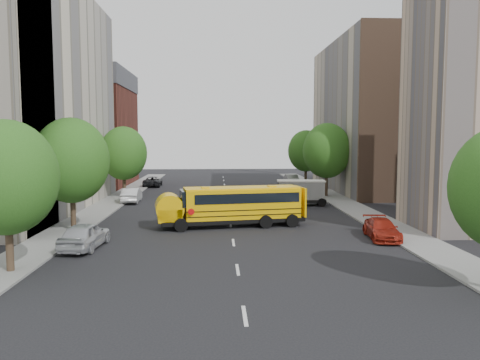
{
  "coord_description": "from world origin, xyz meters",
  "views": [
    {
      "loc": [
        -0.99,
        -36.63,
        6.55
      ],
      "look_at": [
        0.9,
        2.0,
        3.0
      ],
      "focal_mm": 35.0,
      "sensor_mm": 36.0,
      "label": 1
    }
  ],
  "objects": [
    {
      "name": "street_tree_5",
      "position": [
        11.0,
        26.0,
        4.7
      ],
      "size": [
        4.86,
        4.86,
        7.51
      ],
      "color": "#38281C",
      "rests_on": "ground"
    },
    {
      "name": "building_left_cream",
      "position": [
        -18.0,
        6.0,
        10.0
      ],
      "size": [
        10.0,
        26.0,
        20.0
      ],
      "primitive_type": "cube",
      "color": "beige",
      "rests_on": "ground"
    },
    {
      "name": "sidewalk_left",
      "position": [
        -11.5,
        5.0,
        0.06
      ],
      "size": [
        3.0,
        80.0,
        0.12
      ],
      "primitive_type": "cube",
      "color": "slate",
      "rests_on": "ground"
    },
    {
      "name": "street_tree_4",
      "position": [
        11.0,
        14.0,
        5.08
      ],
      "size": [
        5.25,
        5.25,
        8.1
      ],
      "color": "#38281C",
      "rests_on": "ground"
    },
    {
      "name": "parked_car_4",
      "position": [
        9.6,
        15.35,
        0.73
      ],
      "size": [
        2.12,
        4.44,
        1.46
      ],
      "primitive_type": "imported",
      "rotation": [
        0.0,
        0.0,
        0.09
      ],
      "color": "#35395D",
      "rests_on": "ground"
    },
    {
      "name": "sidewalk_right",
      "position": [
        11.5,
        5.0,
        0.06
      ],
      "size": [
        3.0,
        80.0,
        0.12
      ],
      "primitive_type": "cube",
      "color": "slate",
      "rests_on": "ground"
    },
    {
      "name": "parked_car_3",
      "position": [
        9.6,
        -7.39,
        0.64
      ],
      "size": [
        2.22,
        4.57,
        1.28
      ],
      "primitive_type": "imported",
      "rotation": [
        0.0,
        0.0,
        -0.1
      ],
      "color": "maroon",
      "rests_on": "ground"
    },
    {
      "name": "school_bus",
      "position": [
        0.03,
        -2.66,
        1.65
      ],
      "size": [
        10.75,
        4.1,
        2.96
      ],
      "rotation": [
        0.0,
        0.0,
        0.17
      ],
      "color": "black",
      "rests_on": "ground"
    },
    {
      "name": "parked_car_2",
      "position": [
        -9.6,
        25.96,
        0.67
      ],
      "size": [
        2.29,
        4.82,
        1.33
      ],
      "primitive_type": "imported",
      "rotation": [
        0.0,
        0.0,
        3.16
      ],
      "color": "black",
      "rests_on": "ground"
    },
    {
      "name": "building_left_redbrick",
      "position": [
        -18.0,
        28.0,
        6.5
      ],
      "size": [
        10.0,
        15.0,
        13.0
      ],
      "primitive_type": "cube",
      "color": "maroon",
      "rests_on": "ground"
    },
    {
      "name": "lane_markings",
      "position": [
        0.0,
        10.0,
        0.01
      ],
      "size": [
        0.15,
        64.0,
        0.01
      ],
      "primitive_type": "cube",
      "color": "silver",
      "rests_on": "ground"
    },
    {
      "name": "tower_crane",
      "position": [
        30.25,
        28.0,
        24.48
      ],
      "size": [
        28.5,
        1.2,
        35.75
      ],
      "color": "yellow",
      "rests_on": "ground"
    },
    {
      "name": "street_tree_1",
      "position": [
        -11.0,
        -4.0,
        4.95
      ],
      "size": [
        5.12,
        5.12,
        7.9
      ],
      "color": "#38281C",
      "rests_on": "ground"
    },
    {
      "name": "building_right_sidewall",
      "position": [
        18.0,
        9.0,
        9.0
      ],
      "size": [
        10.1,
        0.3,
        18.0
      ],
      "primitive_type": "cube",
      "color": "brown",
      "rests_on": "ground"
    },
    {
      "name": "street_tree_0",
      "position": [
        -11.0,
        -14.0,
        4.64
      ],
      "size": [
        4.8,
        4.8,
        7.41
      ],
      "color": "#38281C",
      "rests_on": "ground"
    },
    {
      "name": "parked_car_1",
      "position": [
        -9.6,
        10.57,
        0.74
      ],
      "size": [
        1.73,
        4.55,
        1.48
      ],
      "primitive_type": "imported",
      "rotation": [
        0.0,
        0.0,
        3.18
      ],
      "color": "silver",
      "rests_on": "ground"
    },
    {
      "name": "parked_car_5",
      "position": [
        9.17,
        26.4,
        0.75
      ],
      "size": [
        1.67,
        4.56,
        1.49
      ],
      "primitive_type": "imported",
      "rotation": [
        0.0,
        0.0,
        0.02
      ],
      "color": "gray",
      "rests_on": "ground"
    },
    {
      "name": "ground",
      "position": [
        0.0,
        0.0,
        0.0
      ],
      "size": [
        120.0,
        120.0,
        0.0
      ],
      "primitive_type": "plane",
      "color": "black",
      "rests_on": "ground"
    },
    {
      "name": "street_tree_2",
      "position": [
        -11.0,
        14.0,
        4.83
      ],
      "size": [
        4.99,
        4.99,
        7.71
      ],
      "color": "#38281C",
      "rests_on": "ground"
    },
    {
      "name": "building_right_far",
      "position": [
        18.0,
        20.0,
        9.0
      ],
      "size": [
        10.0,
        22.0,
        18.0
      ],
      "primitive_type": "cube",
      "color": "tan",
      "rests_on": "ground"
    },
    {
      "name": "safari_truck",
      "position": [
        6.64,
        7.85,
        1.28
      ],
      "size": [
        5.8,
        2.55,
        2.42
      ],
      "rotation": [
        0.0,
        0.0,
        -0.08
      ],
      "color": "black",
      "rests_on": "ground"
    },
    {
      "name": "parked_car_0",
      "position": [
        -8.8,
        -9.14,
        0.8
      ],
      "size": [
        2.29,
        4.83,
        1.6
      ],
      "primitive_type": "imported",
      "rotation": [
        0.0,
        0.0,
        3.05
      ],
      "color": "#B1B3B8",
      "rests_on": "ground"
    }
  ]
}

